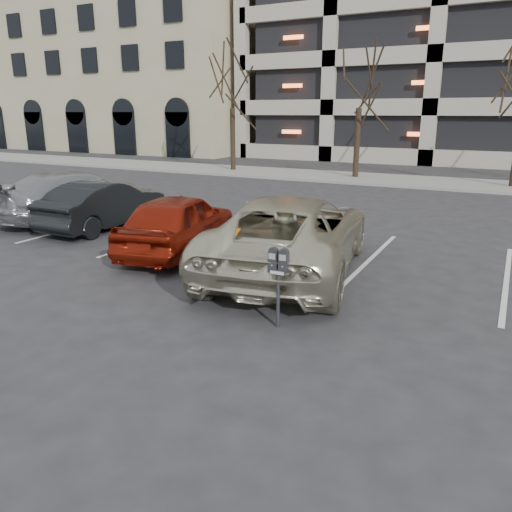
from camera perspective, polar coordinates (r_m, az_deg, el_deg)
The scene contains 11 objects.
ground at distance 9.86m, azimuth 1.25°, elevation -2.96°, with size 140.00×140.00×0.00m, color #28282B.
sidewalk at distance 24.90m, azimuth 17.94°, elevation 8.09°, with size 80.00×4.00×0.12m, color gray.
stall_lines at distance 12.42m, azimuth 0.15°, elevation 1.13°, with size 16.90×5.20×0.00m.
office_building at distance 50.14m, azimuth -13.34°, elevation 20.65°, with size 26.00×16.20×15.00m.
tree_a at distance 28.24m, azimuth -2.77°, elevation 20.74°, with size 3.34×3.34×7.60m.
tree_b at distance 25.47m, azimuth 11.96°, elevation 20.86°, with size 3.32×3.32×7.55m.
parking_meter at distance 7.53m, azimuth 2.58°, elevation -1.41°, with size 0.33×0.14×1.25m.
suv_silver at distance 10.33m, azimuth 3.97°, elevation 2.54°, with size 3.68×6.16×1.61m.
car_red at distance 11.96m, azimuth -8.79°, elevation 3.83°, with size 1.68×4.18×1.42m, color maroon.
car_dark at distance 14.95m, azimuth -16.96°, elevation 5.62°, with size 1.42×4.08×1.34m, color black.
car_silver at distance 16.40m, azimuth -19.53°, elevation 6.54°, with size 2.09×5.14×1.49m, color #9C9FA3.
Camera 1 is at (4.10, -8.36, 3.23)m, focal length 35.00 mm.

